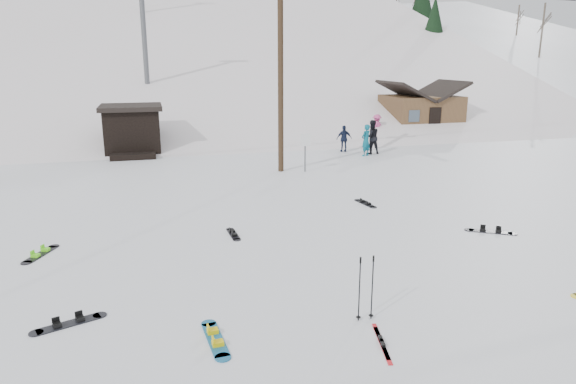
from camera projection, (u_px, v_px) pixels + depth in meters
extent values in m
plane|color=white|center=(349.00, 306.00, 11.35)|extent=(200.00, 200.00, 0.00)
cube|color=white|center=(187.00, 197.00, 65.77)|extent=(60.00, 85.24, 65.97)
cube|color=white|center=(470.00, 181.00, 70.40)|extent=(45.66, 93.98, 54.59)
cylinder|color=#3A2819|center=(281.00, 76.00, 23.79)|extent=(0.26, 0.26, 9.00)
cylinder|color=#595B60|center=(305.00, 153.00, 24.61)|extent=(0.07, 0.07, 1.80)
cube|color=white|center=(305.00, 140.00, 24.40)|extent=(0.50, 0.04, 0.60)
cube|color=black|center=(133.00, 131.00, 29.40)|extent=(3.00, 3.00, 2.50)
cube|color=black|center=(131.00, 107.00, 29.05)|extent=(3.40, 3.40, 0.25)
cube|color=black|center=(133.00, 156.00, 27.99)|extent=(2.40, 1.20, 0.30)
cylinder|color=#595B60|center=(144.00, 30.00, 36.54)|extent=(0.36, 0.36, 8.00)
cube|color=brown|center=(420.00, 115.00, 37.20)|extent=(5.00, 4.00, 2.70)
cube|color=black|center=(405.00, 91.00, 36.43)|extent=(2.69, 4.40, 1.43)
cube|color=black|center=(439.00, 90.00, 37.11)|extent=(2.69, 4.40, 1.43)
cube|color=black|center=(435.00, 121.00, 35.38)|extent=(0.90, 0.06, 1.90)
cube|color=#176496|center=(215.00, 339.00, 9.98)|extent=(0.41, 1.34, 0.03)
cylinder|color=#176496|center=(209.00, 324.00, 10.58)|extent=(0.30, 0.30, 0.03)
cylinder|color=#176496|center=(223.00, 358.00, 9.38)|extent=(0.30, 0.30, 0.03)
cube|color=yellow|center=(213.00, 331.00, 10.18)|extent=(0.23, 0.18, 0.09)
cube|color=yellow|center=(218.00, 343.00, 9.75)|extent=(0.23, 0.18, 0.09)
cube|color=red|center=(382.00, 345.00, 9.80)|extent=(0.37, 1.31, 0.02)
cube|color=black|center=(383.00, 343.00, 9.79)|extent=(0.12, 0.25, 0.06)
cube|color=red|center=(381.00, 341.00, 9.93)|extent=(0.37, 1.31, 0.02)
cube|color=black|center=(381.00, 339.00, 9.92)|extent=(0.12, 0.25, 0.06)
cylinder|color=black|center=(359.00, 290.00, 10.57)|extent=(0.03, 0.03, 1.37)
cylinder|color=black|center=(358.00, 317.00, 10.73)|extent=(0.10, 0.10, 0.01)
cylinder|color=black|center=(361.00, 260.00, 10.41)|extent=(0.04, 0.04, 0.13)
cylinder|color=black|center=(372.00, 288.00, 10.65)|extent=(0.03, 0.03, 1.37)
cylinder|color=black|center=(371.00, 315.00, 10.80)|extent=(0.10, 0.10, 0.01)
cylinder|color=black|center=(374.00, 259.00, 10.48)|extent=(0.04, 0.04, 0.13)
cube|color=black|center=(69.00, 324.00, 10.57)|extent=(1.27, 0.71, 0.03)
cylinder|color=black|center=(100.00, 315.00, 10.92)|extent=(0.29, 0.29, 0.03)
cylinder|color=black|center=(36.00, 333.00, 10.22)|extent=(0.29, 0.29, 0.03)
cube|color=black|center=(80.00, 318.00, 10.68)|extent=(0.22, 0.25, 0.08)
cube|color=black|center=(57.00, 325.00, 10.43)|extent=(0.22, 0.25, 0.08)
cube|color=black|center=(233.00, 234.00, 15.95)|extent=(0.30, 1.05, 0.02)
cylinder|color=black|center=(230.00, 229.00, 16.42)|extent=(0.24, 0.24, 0.02)
cylinder|color=black|center=(237.00, 240.00, 15.47)|extent=(0.24, 0.24, 0.02)
cube|color=black|center=(232.00, 231.00, 16.11)|extent=(0.18, 0.14, 0.07)
cube|color=black|center=(235.00, 235.00, 15.76)|extent=(0.18, 0.14, 0.07)
cube|color=black|center=(41.00, 254.00, 14.32)|extent=(0.77, 1.27, 0.03)
cylinder|color=black|center=(54.00, 246.00, 14.93)|extent=(0.29, 0.29, 0.03)
cylinder|color=black|center=(26.00, 263.00, 13.72)|extent=(0.29, 0.29, 0.03)
cube|color=#68EE1C|center=(45.00, 249.00, 14.53)|extent=(0.25, 0.23, 0.08)
cube|color=#68EE1C|center=(35.00, 255.00, 14.09)|extent=(0.25, 0.23, 0.08)
cube|color=black|center=(491.00, 232.00, 16.17)|extent=(1.25, 0.93, 0.03)
cylinder|color=black|center=(513.00, 234.00, 15.99)|extent=(0.30, 0.30, 0.03)
cylinder|color=black|center=(469.00, 230.00, 16.35)|extent=(0.30, 0.30, 0.03)
cube|color=black|center=(499.00, 231.00, 16.09)|extent=(0.25, 0.26, 0.08)
cube|color=black|center=(483.00, 229.00, 16.22)|extent=(0.25, 0.26, 0.08)
cube|color=black|center=(365.00, 204.00, 19.31)|extent=(0.43, 1.11, 0.02)
cylinder|color=black|center=(358.00, 200.00, 19.79)|extent=(0.25, 0.25, 0.02)
cylinder|color=black|center=(373.00, 207.00, 18.84)|extent=(0.25, 0.25, 0.02)
cube|color=black|center=(363.00, 201.00, 19.47)|extent=(0.20, 0.16, 0.07)
cube|color=black|center=(368.00, 204.00, 19.13)|extent=(0.20, 0.16, 0.07)
imported|color=#0B5E74|center=(366.00, 140.00, 28.57)|extent=(0.77, 0.69, 1.77)
imported|color=black|center=(371.00, 137.00, 29.18)|extent=(0.96, 0.75, 1.93)
imported|color=#C94788|center=(377.00, 127.00, 34.35)|extent=(1.25, 1.11, 1.69)
imported|color=#171F3A|center=(344.00, 139.00, 29.87)|extent=(0.94, 0.46, 1.54)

